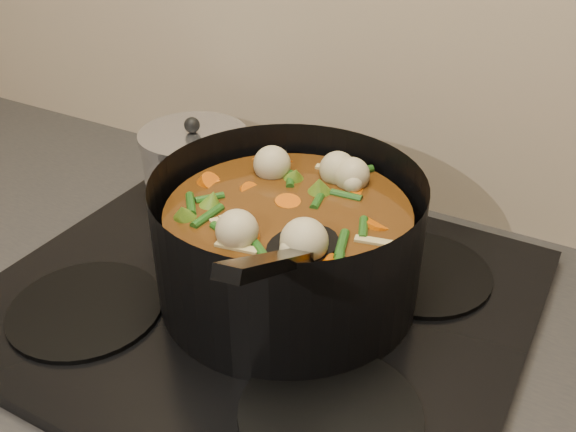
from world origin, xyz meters
The scene contains 3 objects.
stovetop centered at (0.00, 1.93, 0.92)m, with size 0.62×0.54×0.03m.
stockpot centered at (0.03, 1.95, 1.00)m, with size 0.32×0.41×0.23m.
saucepan centered at (-0.20, 2.08, 0.98)m, with size 0.16×0.16×0.13m.
Camera 1 is at (0.33, 1.41, 1.42)m, focal length 40.00 mm.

